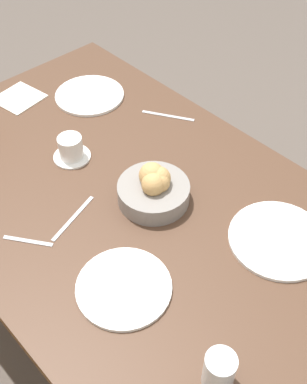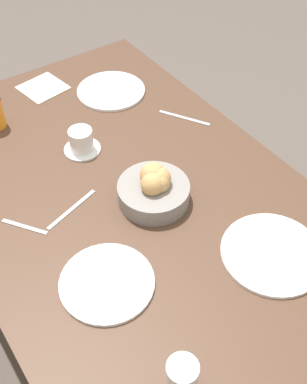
{
  "view_description": "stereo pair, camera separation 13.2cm",
  "coord_description": "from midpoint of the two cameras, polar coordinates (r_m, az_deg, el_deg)",
  "views": [
    {
      "loc": [
        -0.73,
        0.58,
        1.7
      ],
      "look_at": [
        -0.06,
        -0.05,
        0.74
      ],
      "focal_mm": 45.0,
      "sensor_mm": 36.0,
      "label": 1
    },
    {
      "loc": [
        -0.81,
        0.48,
        1.7
      ],
      "look_at": [
        -0.06,
        -0.05,
        0.74
      ],
      "focal_mm": 45.0,
      "sensor_mm": 36.0,
      "label": 2
    }
  ],
  "objects": [
    {
      "name": "spoon_coffee",
      "position": [
        1.31,
        -17.5,
        -5.73
      ],
      "size": [
        0.12,
        0.09,
        0.0
      ],
      "color": "#B7B7BC",
      "rests_on": "dining_table"
    },
    {
      "name": "knife_silver",
      "position": [
        1.63,
        -0.61,
        8.91
      ],
      "size": [
        0.16,
        0.1,
        0.0
      ],
      "color": "#B7B7BC",
      "rests_on": "dining_table"
    },
    {
      "name": "plate_far_center",
      "position": [
        1.17,
        -6.84,
        -11.35
      ],
      "size": [
        0.23,
        0.23,
        0.01
      ],
      "color": "white",
      "rests_on": "dining_table"
    },
    {
      "name": "bread_basket",
      "position": [
        1.32,
        -2.81,
        0.31
      ],
      "size": [
        0.2,
        0.2,
        0.11
      ],
      "color": "gray",
      "rests_on": "dining_table"
    },
    {
      "name": "napkin",
      "position": [
        1.79,
        -17.76,
        10.48
      ],
      "size": [
        0.17,
        0.17,
        0.0
      ],
      "color": "silver",
      "rests_on": "dining_table"
    },
    {
      "name": "fork_silver",
      "position": [
        1.33,
        -12.34,
        -3.19
      ],
      "size": [
        0.06,
        0.17,
        0.0
      ],
      "color": "#B7B7BC",
      "rests_on": "dining_table"
    },
    {
      "name": "ground_plane",
      "position": [
        1.94,
        -4.19,
        -15.26
      ],
      "size": [
        10.0,
        10.0,
        0.0
      ],
      "primitive_type": "plane",
      "color": "#564C44"
    },
    {
      "name": "dining_table",
      "position": [
        1.42,
        -5.53,
        -3.04
      ],
      "size": [
        1.51,
        0.92,
        0.71
      ],
      "color": "#4C3323",
      "rests_on": "ground_plane"
    },
    {
      "name": "plate_near_right",
      "position": [
        1.74,
        -9.8,
        11.15
      ],
      "size": [
        0.24,
        0.24,
        0.01
      ],
      "color": "white",
      "rests_on": "dining_table"
    },
    {
      "name": "coffee_cup",
      "position": [
        1.48,
        -12.31,
        4.91
      ],
      "size": [
        0.11,
        0.11,
        0.08
      ],
      "color": "white",
      "rests_on": "dining_table"
    },
    {
      "name": "plate_near_left",
      "position": [
        1.27,
        11.75,
        -5.68
      ],
      "size": [
        0.26,
        0.26,
        0.01
      ],
      "color": "white",
      "rests_on": "dining_table"
    },
    {
      "name": "water_tumbler",
      "position": [
        1.02,
        3.89,
        -20.65
      ],
      "size": [
        0.07,
        0.07,
        0.1
      ],
      "color": "silver",
      "rests_on": "dining_table"
    }
  ]
}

